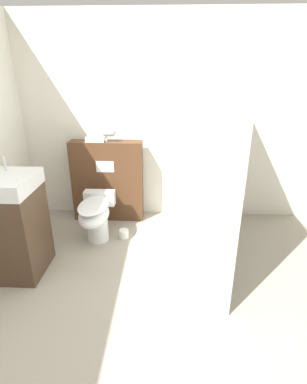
{
  "coord_description": "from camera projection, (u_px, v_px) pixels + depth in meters",
  "views": [
    {
      "loc": [
        0.21,
        -1.55,
        1.89
      ],
      "look_at": [
        0.07,
        1.32,
        0.68
      ],
      "focal_mm": 28.0,
      "sensor_mm": 36.0,
      "label": 1
    }
  ],
  "objects": [
    {
      "name": "ground_plane",
      "position": [
        135.0,
        348.0,
        2.17
      ],
      "size": [
        12.0,
        12.0,
        0.0
      ],
      "primitive_type": "plane",
      "color": "#9E9384"
    },
    {
      "name": "wall_back",
      "position": [
        151.0,
        122.0,
        3.74
      ],
      "size": [
        8.0,
        0.06,
        2.5
      ],
      "color": "silver",
      "rests_on": "ground_plane"
    },
    {
      "name": "partition_panel",
      "position": [
        108.0,
        181.0,
        3.86
      ],
      "size": [
        0.9,
        0.22,
        1.04
      ],
      "color": "#51331E",
      "rests_on": "ground_plane"
    },
    {
      "name": "shower_glass",
      "position": [
        221.0,
        156.0,
        2.89
      ],
      "size": [
        0.04,
        1.86,
        2.17
      ],
      "color": "silver",
      "rests_on": "ground_plane"
    },
    {
      "name": "toilet",
      "position": [
        96.0,
        216.0,
        3.39
      ],
      "size": [
        0.36,
        0.65,
        0.53
      ],
      "color": "white",
      "rests_on": "ground_plane"
    },
    {
      "name": "sink_vanity",
      "position": [
        9.0,
        226.0,
        2.82
      ],
      "size": [
        0.6,
        0.55,
        1.14
      ],
      "color": "#473323",
      "rests_on": "ground_plane"
    },
    {
      "name": "hair_drier",
      "position": [
        109.0,
        133.0,
        3.58
      ],
      "size": [
        0.17,
        0.09,
        0.16
      ],
      "color": "#B7B7BC",
      "rests_on": "partition_panel"
    },
    {
      "name": "folded_towel",
      "position": [
        96.0,
        139.0,
        3.67
      ],
      "size": [
        0.23,
        0.19,
        0.05
      ],
      "color": "white",
      "rests_on": "partition_panel"
    },
    {
      "name": "spare_toilet_roll",
      "position": [
        124.0,
        234.0,
        3.56
      ],
      "size": [
        0.11,
        0.11,
        0.1
      ],
      "color": "white",
      "rests_on": "ground_plane"
    }
  ]
}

